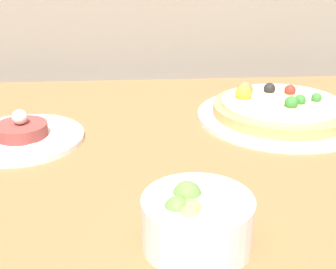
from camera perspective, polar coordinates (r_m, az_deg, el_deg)
dining_table at (r=0.84m, az=-4.72°, el=-8.27°), size 1.19×0.88×0.73m
pizza_plate at (r=0.96m, az=13.58°, el=2.88°), size 0.33×0.33×0.06m
tartare_plate at (r=0.87m, az=-17.37°, el=-0.10°), size 0.22×0.22×0.06m
small_bowl at (r=0.55m, az=3.48°, el=-10.42°), size 0.13×0.13×0.08m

